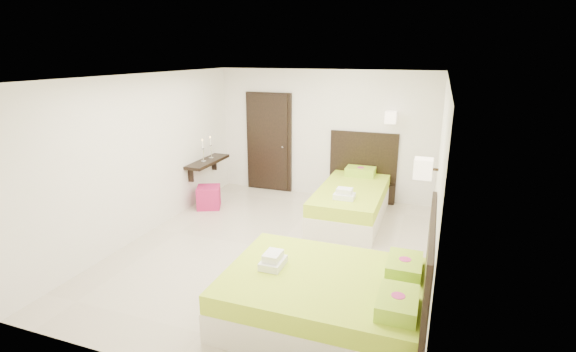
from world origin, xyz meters
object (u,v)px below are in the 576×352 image
(bed_single, at_px, (352,199))
(ottoman, at_px, (209,197))
(bed_double, at_px, (331,296))
(nightstand, at_px, (383,192))

(bed_single, height_order, ottoman, bed_single)
(bed_double, height_order, nightstand, bed_double)
(nightstand, xyz_separation_m, ottoman, (-3.14, -1.52, 0.02))
(nightstand, distance_m, ottoman, 3.49)
(bed_single, relative_size, nightstand, 5.09)
(bed_double, relative_size, nightstand, 4.93)
(nightstand, bearing_deg, bed_single, -121.37)
(nightstand, height_order, ottoman, ottoman)
(ottoman, bearing_deg, nightstand, 25.77)
(bed_single, height_order, nightstand, bed_single)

